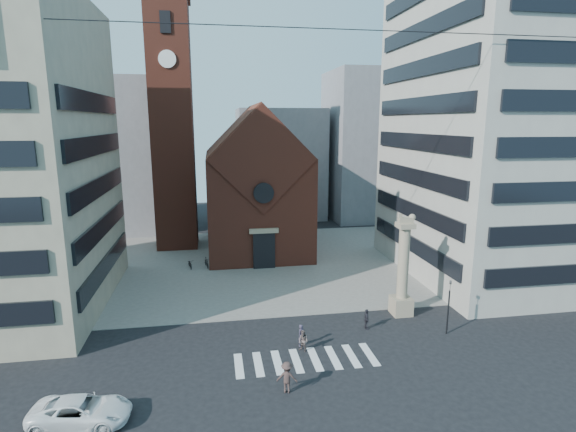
% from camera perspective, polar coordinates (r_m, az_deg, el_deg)
% --- Properties ---
extents(ground, '(120.00, 120.00, 0.00)m').
position_cam_1_polar(ground, '(34.70, 0.29, -15.46)').
color(ground, black).
rests_on(ground, ground).
extents(piazza, '(46.00, 30.00, 0.05)m').
position_cam_1_polar(piazza, '(52.14, -3.30, -5.90)').
color(piazza, gray).
rests_on(piazza, ground).
extents(zebra_crossing, '(10.20, 3.20, 0.01)m').
position_cam_1_polar(zebra_crossing, '(32.20, 2.26, -17.78)').
color(zebra_crossing, white).
rests_on(zebra_crossing, ground).
extents(church, '(12.00, 16.65, 18.00)m').
position_cam_1_polar(church, '(56.22, -4.08, 3.73)').
color(church, brown).
rests_on(church, ground).
extents(campanile, '(5.50, 5.50, 31.20)m').
position_cam_1_polar(campanile, '(58.55, -14.47, 11.33)').
color(campanile, brown).
rests_on(campanile, ground).
extents(building_right, '(18.00, 22.00, 32.00)m').
position_cam_1_polar(building_right, '(51.50, 25.58, 10.83)').
color(building_right, '#AEAC9E').
rests_on(building_right, ground).
extents(bg_block_left, '(16.00, 14.00, 22.00)m').
position_cam_1_polar(bg_block_left, '(72.05, -21.50, 7.15)').
color(bg_block_left, gray).
rests_on(bg_block_left, ground).
extents(bg_block_mid, '(14.00, 12.00, 18.00)m').
position_cam_1_polar(bg_block_mid, '(76.52, -1.05, 6.70)').
color(bg_block_mid, gray).
rests_on(bg_block_mid, ground).
extents(bg_block_right, '(16.00, 14.00, 24.00)m').
position_cam_1_polar(bg_block_right, '(77.44, 11.21, 8.76)').
color(bg_block_right, gray).
rests_on(bg_block_right, ground).
extents(lion_column, '(1.63, 1.60, 8.68)m').
position_cam_1_polar(lion_column, '(38.77, 14.37, -7.28)').
color(lion_column, gray).
rests_on(lion_column, ground).
extents(traffic_light, '(0.13, 0.16, 4.30)m').
position_cam_1_polar(traffic_light, '(36.71, 19.71, -10.68)').
color(traffic_light, black).
rests_on(traffic_light, ground).
extents(white_car, '(5.45, 2.96, 1.45)m').
position_cam_1_polar(white_car, '(28.51, -24.80, -21.59)').
color(white_car, white).
rests_on(white_car, ground).
extents(pedestrian_0, '(0.71, 0.66, 1.63)m').
position_cam_1_polar(pedestrian_0, '(33.55, 1.72, -14.92)').
color(pedestrian_0, '#3B3347').
rests_on(pedestrian_0, ground).
extents(pedestrian_1, '(0.94, 0.96, 1.56)m').
position_cam_1_polar(pedestrian_1, '(32.88, 1.95, -15.58)').
color(pedestrian_1, '#5F504C').
rests_on(pedestrian_1, ground).
extents(pedestrian_2, '(0.44, 0.97, 1.63)m').
position_cam_1_polar(pedestrian_2, '(36.50, 9.93, -12.78)').
color(pedestrian_2, '#232229').
rests_on(pedestrian_2, ground).
extents(pedestrian_3, '(1.39, 1.01, 1.94)m').
position_cam_1_polar(pedestrian_3, '(28.52, -0.13, -19.78)').
color(pedestrian_3, '#43302C').
rests_on(pedestrian_3, ground).
extents(scooter_0, '(1.01, 1.95, 0.98)m').
position_cam_1_polar(scooter_0, '(51.04, -12.32, -5.95)').
color(scooter_0, black).
rests_on(scooter_0, piazza).
extents(scooter_1, '(0.86, 1.87, 1.09)m').
position_cam_1_polar(scooter_1, '(50.96, -10.30, -5.83)').
color(scooter_1, black).
rests_on(scooter_1, piazza).
extents(scooter_2, '(1.01, 1.95, 0.98)m').
position_cam_1_polar(scooter_2, '(50.97, -8.27, -5.82)').
color(scooter_2, black).
rests_on(scooter_2, piazza).
extents(scooter_3, '(0.86, 1.87, 1.09)m').
position_cam_1_polar(scooter_3, '(51.02, -6.24, -5.68)').
color(scooter_3, black).
rests_on(scooter_3, piazza).
extents(scooter_4, '(1.01, 1.95, 0.98)m').
position_cam_1_polar(scooter_4, '(51.15, -4.22, -5.66)').
color(scooter_4, black).
rests_on(scooter_4, piazza).
extents(scooter_5, '(0.86, 1.87, 1.09)m').
position_cam_1_polar(scooter_5, '(51.32, -2.22, -5.51)').
color(scooter_5, black).
rests_on(scooter_5, piazza).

